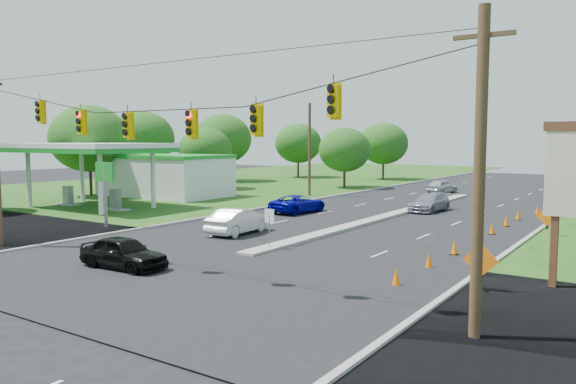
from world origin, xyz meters
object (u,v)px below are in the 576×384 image
Objects in this scene: gas_station at (154,171)px; blue_pickup at (298,204)px; black_sedan at (123,253)px; white_sedan at (238,221)px.

gas_station reaches higher than blue_pickup.
gas_station is 29.73m from black_sedan.
gas_station reaches higher than black_sedan.
white_sedan reaches higher than black_sedan.
gas_station is 17.18m from blue_pickup.
black_sedan is at bearing 95.16° from white_sedan.
gas_station is 4.32× the size of white_sedan.
white_sedan reaches higher than blue_pickup.
gas_station is 22.48m from white_sedan.
gas_station is at bearing -34.67° from white_sedan.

